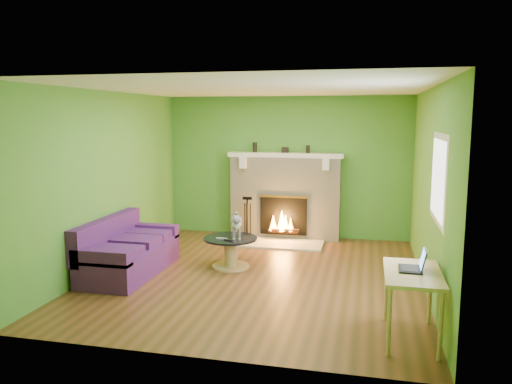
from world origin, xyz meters
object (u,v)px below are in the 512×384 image
Objects in this scene: sofa at (127,252)px; desk at (412,280)px; cat at (236,224)px; coffee_table at (231,250)px.

sofa is 4.05m from desk.
cat reaches higher than sofa.
cat is at bearing 23.75° from sofa.
cat is (1.46, 0.64, 0.34)m from sofa.
cat reaches higher than desk.
desk is at bearing -38.57° from coffee_table.
desk is (3.81, -1.35, 0.31)m from sofa.
desk is at bearing -55.78° from cat.
cat is (-2.35, 1.99, 0.03)m from desk.
cat reaches higher than coffee_table.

